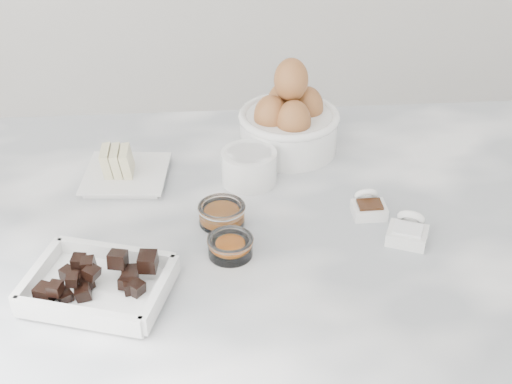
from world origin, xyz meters
TOP-DOWN VIEW (x-y plane):
  - marble_slab at (0.00, 0.00)m, footprint 1.20×0.80m
  - chocolate_dish at (-0.21, -0.15)m, footprint 0.22×0.20m
  - butter_plate at (-0.20, 0.15)m, footprint 0.15×0.15m
  - sugar_ramekin at (0.02, 0.13)m, footprint 0.09×0.09m
  - egg_bowl at (0.09, 0.23)m, footprint 0.18×0.18m
  - honey_bowl at (-0.04, 0.01)m, footprint 0.08×0.08m
  - zest_bowl at (-0.03, -0.07)m, footprint 0.07×0.07m
  - vanilla_spoon at (0.20, 0.02)m, footprint 0.05×0.06m
  - salt_spoon at (0.25, -0.06)m, footprint 0.08×0.09m

SIDE VIEW (x-z plane):
  - marble_slab at x=0.00m, z-range 0.90..0.94m
  - vanilla_spoon at x=0.20m, z-range 0.93..0.97m
  - salt_spoon at x=0.25m, z-range 0.93..0.98m
  - zest_bowl at x=-0.03m, z-range 0.94..0.97m
  - honey_bowl at x=-0.04m, z-range 0.94..0.97m
  - butter_plate at x=-0.20m, z-range 0.93..0.99m
  - chocolate_dish at x=-0.21m, z-range 0.94..0.99m
  - sugar_ramekin at x=0.02m, z-range 0.94..1.00m
  - egg_bowl at x=0.09m, z-range 0.91..1.09m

